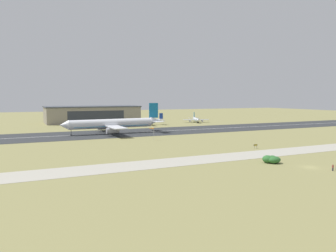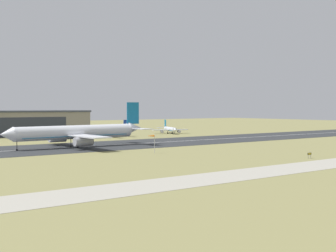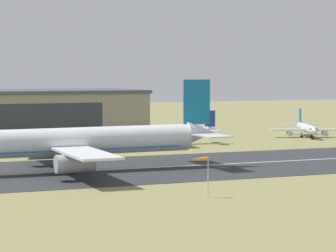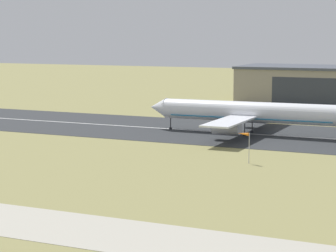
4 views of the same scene
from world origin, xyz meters
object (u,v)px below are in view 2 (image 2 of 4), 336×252
at_px(airplane_parked_west, 110,131).
at_px(airplane_parked_centre, 170,129).
at_px(windsock_pole, 151,137).
at_px(runway_sign, 309,154).
at_px(airplane_landing, 76,133).

distance_m(airplane_parked_west, airplane_parked_centre, 42.82).
distance_m(windsock_pole, runway_sign, 49.12).
bearing_deg(airplane_parked_west, runway_sign, -91.58).
bearing_deg(airplane_parked_centre, windsock_pole, -130.53).
height_order(airplane_landing, airplane_parked_centre, airplane_landing).
distance_m(airplane_landing, runway_sign, 84.24).
height_order(airplane_parked_west, windsock_pole, airplane_parked_west).
xyz_separation_m(airplane_landing, airplane_parked_west, (40.60, 44.70, -2.53)).
xyz_separation_m(airplane_parked_centre, windsock_pole, (-74.00, -86.54, 2.91)).
xyz_separation_m(airplane_parked_west, runway_sign, (-3.31, -120.11, -1.75)).
xyz_separation_m(airplane_landing, airplane_parked_centre, (82.94, 51.03, -3.05)).
bearing_deg(airplane_landing, airplane_parked_west, 47.75).
bearing_deg(airplane_landing, runway_sign, -63.69).
bearing_deg(airplane_landing, windsock_pole, -75.87).
bearing_deg(airplane_parked_centre, runway_sign, -109.85).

